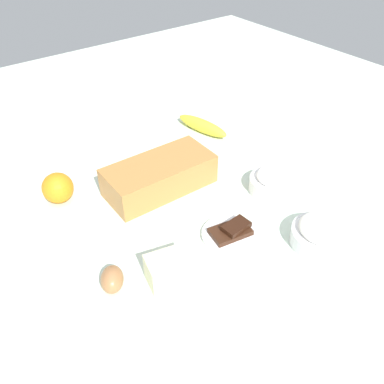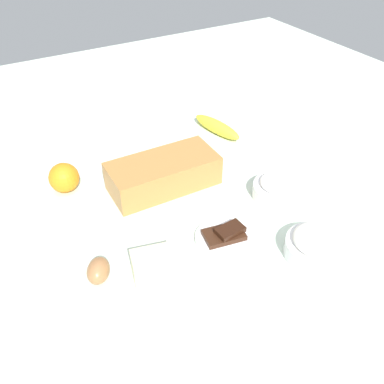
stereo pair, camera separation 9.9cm
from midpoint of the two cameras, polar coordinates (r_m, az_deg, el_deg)
name	(u,v)px [view 2 (the right image)]	position (r m, az deg, el deg)	size (l,w,h in m)	color
ground_plane	(192,208)	(1.02, 2.77, -2.31)	(2.40, 2.40, 0.02)	silver
loaf_pan	(163,173)	(1.05, -1.36, 2.61)	(0.28, 0.14, 0.08)	#B77A3D
flour_bowl	(317,245)	(0.92, 20.15, -7.17)	(0.13, 0.13, 0.07)	white
sugar_bowl	(278,188)	(1.05, 14.62, 0.43)	(0.12, 0.12, 0.06)	white
banana	(217,127)	(1.30, 5.71, 9.03)	(0.19, 0.04, 0.04)	yellow
orange_fruit	(64,178)	(1.07, -15.08, 1.86)	(0.08, 0.08, 0.08)	orange
butter_block	(155,266)	(0.83, -1.78, -10.58)	(0.09, 0.06, 0.06)	#F4EDB2
egg_near_butter	(98,271)	(0.84, -9.74, -10.99)	(0.05, 0.05, 0.06)	#A26D42
chocolate_plate	(226,236)	(0.92, 7.88, -6.26)	(0.13, 0.13, 0.03)	white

